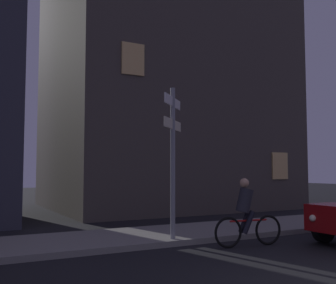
{
  "coord_description": "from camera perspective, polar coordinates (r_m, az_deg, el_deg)",
  "views": [
    {
      "loc": [
        -5.3,
        -3.76,
        1.8
      ],
      "look_at": [
        -0.6,
        4.96,
        2.5
      ],
      "focal_mm": 42.87,
      "sensor_mm": 36.0,
      "label": 1
    }
  ],
  "objects": [
    {
      "name": "cyclist",
      "position": [
        9.83,
        11.1,
        -10.11
      ],
      "size": [
        1.81,
        0.37,
        1.61
      ],
      "color": "black",
      "rests_on": "ground_plane"
    },
    {
      "name": "signpost",
      "position": [
        9.9,
        0.68,
        -0.99
      ],
      "size": [
        1.03,
        1.03,
        3.71
      ],
      "color": "gray",
      "rests_on": "sidewalk_kerb"
    },
    {
      "name": "sidewalk_kerb",
      "position": [
        11.15,
        0.44,
        -12.97
      ],
      "size": [
        40.0,
        2.62,
        0.14
      ],
      "primitive_type": "cube",
      "color": "gray",
      "rests_on": "ground_plane"
    },
    {
      "name": "building_right_block",
      "position": [
        20.99,
        -0.67,
        11.39
      ],
      "size": [
        10.79,
        8.88,
        14.78
      ],
      "color": "#4C443D",
      "rests_on": "ground_plane"
    }
  ]
}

